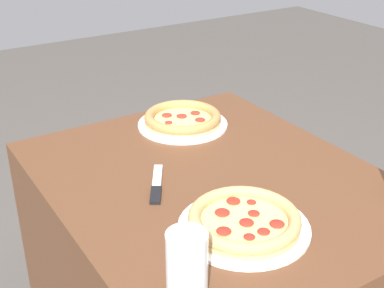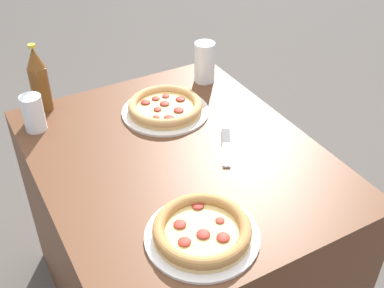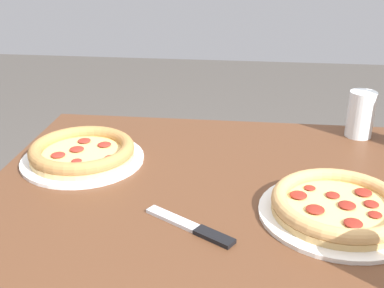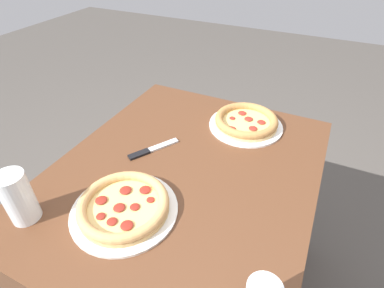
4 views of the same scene
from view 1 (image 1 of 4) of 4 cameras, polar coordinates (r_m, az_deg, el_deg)
name	(u,v)px [view 1 (image 1 of 4)]	position (r m, az deg, el deg)	size (l,w,h in m)	color
table	(212,286)	(1.57, 2.11, -14.94)	(0.97, 0.79, 0.71)	#56331E
pizza_margherita	(244,221)	(1.17, 5.58, -8.21)	(0.29, 0.29, 0.04)	silver
pizza_pepperoni	(183,119)	(1.64, -1.00, 2.63)	(0.28, 0.28, 0.04)	white
glass_cola	(187,273)	(0.95, -0.55, -13.59)	(0.07, 0.07, 0.15)	white
knife	(157,185)	(1.33, -3.80, -4.42)	(0.17, 0.12, 0.01)	black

